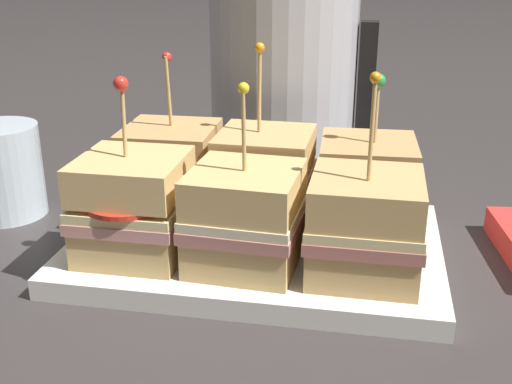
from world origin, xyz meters
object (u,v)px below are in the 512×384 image
object	(u,v)px
sandwich_front_center	(248,218)
sandwich_back_right	(367,183)
sandwich_front_right	(365,226)
sandwich_back_center	(263,177)
kettle_steel	(284,81)
serving_platter	(256,247)
drinking_glass	(2,171)
sandwich_front_left	(133,206)
sandwich_back_left	(171,170)

from	to	relation	value
sandwich_front_center	sandwich_back_right	distance (m)	0.13
sandwich_front_right	sandwich_back_right	xyz separation A→B (m)	(-0.00, 0.10, 0.00)
sandwich_back_center	kettle_steel	world-z (taller)	kettle_steel
serving_platter	drinking_glass	bearing A→B (deg)	169.73
sandwich_front_right	sandwich_back_center	xyz separation A→B (m)	(-0.10, 0.09, 0.00)
sandwich_front_left	kettle_steel	distance (m)	0.30
serving_platter	sandwich_back_left	size ratio (longest dim) A/B	2.10
kettle_steel	serving_platter	bearing A→B (deg)	-87.39
kettle_steel	drinking_glass	size ratio (longest dim) A/B	2.61
sandwich_front_right	sandwich_back_right	bearing A→B (deg)	90.69
sandwich_back_left	sandwich_back_right	world-z (taller)	sandwich_back_left
sandwich_front_right	sandwich_back_center	world-z (taller)	sandwich_back_center
sandwich_back_right	sandwich_front_right	bearing A→B (deg)	-89.31
sandwich_front_left	sandwich_back_center	xyz separation A→B (m)	(0.09, 0.09, -0.00)
sandwich_front_center	sandwich_back_center	size ratio (longest dim) A/B	0.91
kettle_steel	drinking_glass	world-z (taller)	kettle_steel
sandwich_front_left	sandwich_front_center	world-z (taller)	same
serving_platter	sandwich_front_center	bearing A→B (deg)	-87.37
sandwich_front_right	sandwich_back_left	distance (m)	0.21
sandwich_back_right	kettle_steel	size ratio (longest dim) A/B	0.57
kettle_steel	sandwich_back_left	bearing A→B (deg)	-113.02
sandwich_front_center	sandwich_back_center	world-z (taller)	sandwich_back_center
sandwich_front_left	kettle_steel	bearing A→B (deg)	73.61
sandwich_front_right	drinking_glass	xyz separation A→B (m)	(-0.37, 0.10, -0.01)
sandwich_front_center	kettle_steel	xyz separation A→B (m)	(-0.01, 0.29, 0.05)
sandwich_front_center	kettle_steel	distance (m)	0.29
sandwich_back_right	kettle_steel	world-z (taller)	kettle_steel
sandwich_front_center	sandwich_back_left	world-z (taller)	sandwich_back_left
serving_platter	kettle_steel	world-z (taller)	kettle_steel
serving_platter	kettle_steel	bearing A→B (deg)	92.61
sandwich_front_left	serving_platter	bearing A→B (deg)	26.01
drinking_glass	kettle_steel	bearing A→B (deg)	35.89
sandwich_back_left	sandwich_back_center	size ratio (longest dim) A/B	0.93
sandwich_front_center	sandwich_back_left	bearing A→B (deg)	134.54
sandwich_back_left	sandwich_front_right	bearing A→B (deg)	-26.84
kettle_steel	drinking_glass	bearing A→B (deg)	-144.11
serving_platter	sandwich_back_right	size ratio (longest dim) A/B	2.28
sandwich_front_right	drinking_glass	size ratio (longest dim) A/B	1.71
serving_platter	sandwich_front_right	size ratio (longest dim) A/B	2.00
kettle_steel	sandwich_back_right	bearing A→B (deg)	-61.06
sandwich_front_center	drinking_glass	world-z (taller)	sandwich_front_center
serving_platter	sandwich_back_left	distance (m)	0.12
sandwich_back_center	kettle_steel	xyz separation A→B (m)	(-0.01, 0.19, 0.05)
sandwich_front_center	kettle_steel	size ratio (longest dim) A/B	0.61
sandwich_front_right	kettle_steel	bearing A→B (deg)	110.36
serving_platter	kettle_steel	distance (m)	0.26
drinking_glass	sandwich_front_left	bearing A→B (deg)	-28.26
sandwich_front_center	sandwich_back_right	bearing A→B (deg)	46.65
sandwich_front_left	sandwich_back_right	size ratio (longest dim) A/B	1.06
serving_platter	sandwich_back_center	distance (m)	0.07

